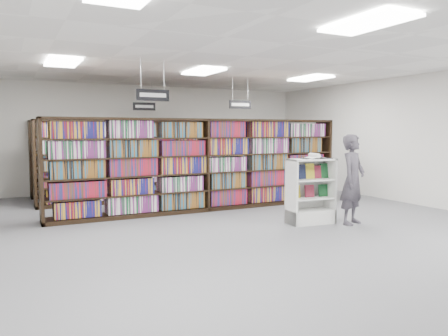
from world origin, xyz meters
name	(u,v)px	position (x,y,z in m)	size (l,w,h in m)	color
floor	(246,227)	(0.00, 0.00, 0.00)	(12.00, 12.00, 0.00)	#57575D
ceiling	(247,56)	(0.00, 0.00, 3.20)	(10.00, 12.00, 0.10)	silver
wall_back	(151,138)	(0.00, 6.00, 1.60)	(10.00, 0.10, 3.20)	silver
wall_right	(429,140)	(5.00, 0.00, 1.60)	(0.10, 12.00, 3.20)	silver
bookshelf_row_near	(204,165)	(0.00, 2.00, 1.05)	(7.00, 0.60, 2.10)	black
bookshelf_row_mid	(174,159)	(0.00, 4.00, 1.05)	(7.00, 0.60, 2.10)	black
bookshelf_row_far	(154,156)	(0.00, 5.70, 1.05)	(7.00, 0.60, 2.10)	black
aisle_sign_left	(153,94)	(-1.50, 1.00, 2.53)	(0.65, 0.02, 0.80)	#B2B2B7
aisle_sign_right	(240,104)	(1.50, 3.00, 2.53)	(0.65, 0.02, 0.80)	#B2B2B7
aisle_sign_center	(144,106)	(-0.50, 5.00, 2.53)	(0.65, 0.02, 0.80)	#B2B2B7
troffer_front_center	(367,23)	(0.00, -3.00, 3.16)	(0.60, 1.20, 0.04)	white
troffer_back_left	(63,62)	(-3.00, 2.00, 3.16)	(0.60, 1.20, 0.04)	white
troffer_back_center	(203,72)	(0.00, 2.00, 3.16)	(0.60, 1.20, 0.04)	white
troffer_back_right	(310,79)	(3.00, 2.00, 3.16)	(0.60, 1.20, 0.04)	white
endcap_display	(310,201)	(1.30, -0.25, 0.45)	(0.96, 0.54, 1.28)	white
open_book	(315,157)	(1.40, -0.26, 1.31)	(0.63, 0.41, 0.13)	black
shopper	(353,180)	(1.99, -0.70, 0.88)	(0.64, 0.42, 1.76)	#48434D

